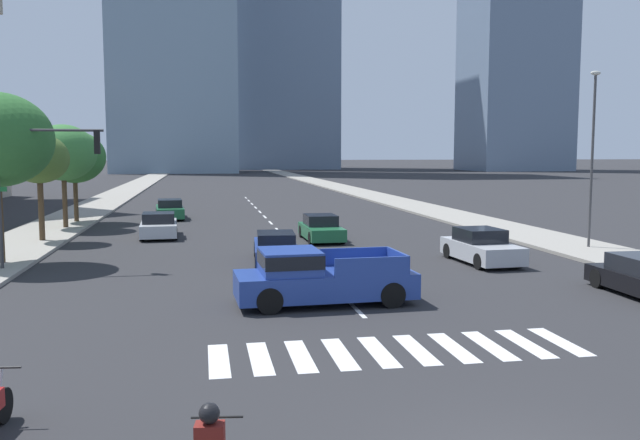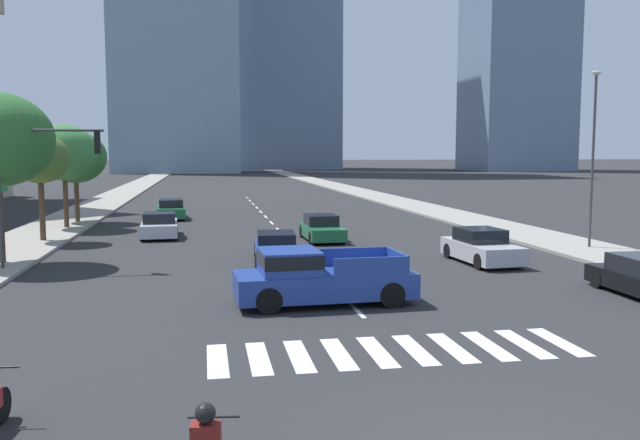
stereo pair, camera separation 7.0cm
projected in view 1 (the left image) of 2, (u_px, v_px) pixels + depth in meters
The scene contains 16 objects.
sidewalk_east at pixel (486, 224), 40.94m from camera, with size 4.00×260.00×0.15m, color gray.
sidewalk_west at pixel (43, 233), 36.33m from camera, with size 4.00×260.00×0.15m, color gray.
crosswalk_near at pixel (397, 350), 15.04m from camera, with size 8.55×2.39×0.01m.
lane_divider_center at pixel (271, 223), 42.45m from camera, with size 0.14×50.00×0.01m.
pickup_truck at pixel (316, 277), 19.58m from camera, with size 5.39×2.27×1.67m.
sedan_blue_0 at pixel (276, 248), 27.12m from camera, with size 2.02×4.72×1.26m.
sedan_green_2 at pixel (170, 210), 45.00m from camera, with size 2.12×4.80×1.35m.
sedan_green_3 at pixel (321, 229), 33.91m from camera, with size 1.84×4.28×1.31m.
sedan_silver_4 at pixel (159, 226), 35.13m from camera, with size 2.06×4.39×1.34m.
sedan_silver_5 at pixel (481, 247), 26.99m from camera, with size 2.06×4.31×1.41m.
traffic_signal_far at pixel (38, 167), 24.79m from camera, with size 4.16×0.28×5.61m.
street_lamp_east at pixel (593, 147), 30.13m from camera, with size 0.50×0.24×8.07m.
street_tree_second at pixel (39, 159), 32.50m from camera, with size 2.90×2.90×5.31m.
street_tree_third at pixel (63, 153), 38.16m from camera, with size 3.84×3.84×6.00m.
street_tree_fourth at pixel (74, 157), 41.54m from camera, with size 3.88×3.88×5.74m.
office_tower_center_skyline at pixel (283, 8), 181.13m from camera, with size 27.77×24.84×98.22m.
Camera 1 is at (-4.35, -8.21, 4.52)m, focal length 36.87 mm.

